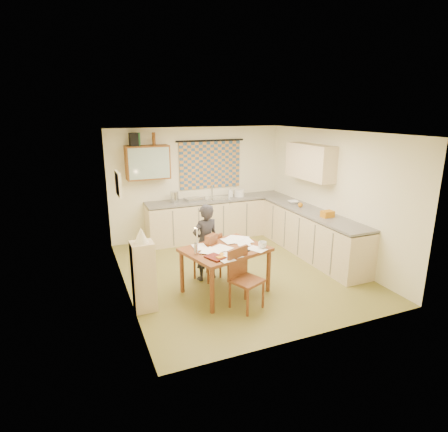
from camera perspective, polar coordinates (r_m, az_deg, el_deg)
name	(u,v)px	position (r m, az deg, el deg)	size (l,w,h in m)	color
floor	(238,271)	(6.96, 2.15, -8.43)	(4.00, 4.50, 0.02)	olive
ceiling	(240,131)	(6.36, 2.39, 12.75)	(4.00, 4.50, 0.02)	white
wall_back	(198,183)	(8.61, -4.05, 5.06)	(4.00, 0.02, 2.50)	#FBF4CA
wall_front	(316,247)	(4.68, 13.90, -4.59)	(4.00, 0.02, 2.50)	#FBF4CA
wall_left	(121,217)	(6.02, -15.40, -0.16)	(0.02, 4.50, 2.50)	#FBF4CA
wall_right	(332,195)	(7.59, 16.20, 3.02)	(0.02, 4.50, 2.50)	#FBF4CA
window_blind	(210,165)	(8.60, -2.10, 7.78)	(1.45, 0.03, 1.05)	#32577E
curtain_rod	(210,141)	(8.53, -2.09, 11.42)	(0.04, 0.04, 1.60)	black
wall_cabinet	(148,162)	(8.06, -11.56, 8.01)	(0.90, 0.34, 0.70)	#623410
wall_cabinet_glass	(149,163)	(7.90, -11.31, 7.87)	(0.84, 0.02, 0.64)	#99B2A5
upper_cabinet_right	(310,162)	(7.82, 12.98, 8.07)	(0.34, 1.30, 0.70)	beige
framed_print	(118,184)	(6.31, -15.82, 4.73)	(0.04, 0.50, 0.40)	#F2EACD
print_canvas	(120,184)	(6.31, -15.60, 4.75)	(0.01, 0.42, 0.32)	white
counter_back	(218,218)	(8.64, -0.85, -0.31)	(3.30, 0.62, 0.92)	beige
counter_right	(311,234)	(7.75, 13.15, -2.63)	(0.62, 2.95, 0.92)	beige
stove	(348,253)	(6.95, 18.40, -5.39)	(0.56, 0.56, 0.86)	white
sink	(217,200)	(8.52, -1.02, 2.44)	(0.55, 0.45, 0.10)	silver
tap	(212,191)	(8.62, -1.83, 3.82)	(0.03, 0.03, 0.28)	silver
dish_rack	(193,199)	(8.32, -4.71, 2.55)	(0.35, 0.30, 0.06)	silver
kettle	(174,197)	(8.18, -7.56, 2.89)	(0.18, 0.18, 0.24)	silver
mixing_bowl	(239,193)	(8.70, 2.35, 3.52)	(0.24, 0.24, 0.16)	white
soap_bottle	(230,192)	(8.66, 0.99, 3.65)	(0.12, 0.12, 0.21)	white
bowl	(293,202)	(8.18, 10.49, 2.10)	(0.27, 0.27, 0.06)	white
orange_bag	(327,214)	(7.25, 15.49, 0.30)	(0.22, 0.16, 0.12)	#C57710
fruit_orange	(300,205)	(7.87, 11.55, 1.67)	(0.10, 0.10, 0.10)	#C57710
speaker	(134,139)	(7.97, -13.60, 11.28)	(0.16, 0.20, 0.26)	black
bottle_green	(139,139)	(7.98, -12.88, 11.33)	(0.07, 0.07, 0.26)	#195926
bottle_brown	(154,139)	(8.04, -10.66, 11.48)	(0.07, 0.07, 0.26)	#623410
dining_table	(225,270)	(6.06, 0.20, -8.21)	(1.45, 1.24, 0.75)	brown
chair_far	(208,265)	(6.58, -2.42, -7.42)	(0.50, 0.50, 0.82)	brown
chair_near	(246,290)	(5.66, 3.32, -11.20)	(0.53, 0.53, 0.90)	brown
person	(206,242)	(6.41, -2.82, -4.04)	(0.55, 0.42, 1.35)	black
shelf_stand	(144,277)	(5.61, -12.13, -9.01)	(0.32, 0.30, 1.05)	beige
lampshade	(141,235)	(5.38, -12.52, -2.86)	(0.20, 0.20, 0.22)	#F2EACD
letter_rack	(211,240)	(6.07, -1.97, -3.61)	(0.22, 0.10, 0.16)	brown
mug	(262,245)	(5.94, 5.88, -4.39)	(0.18, 0.18, 0.11)	white
magazine	(210,259)	(5.46, -2.16, -6.62)	(0.30, 0.34, 0.03)	maroon
book	(210,255)	(5.63, -2.16, -5.96)	(0.26, 0.30, 0.02)	#C57710
orange_box	(221,258)	(5.49, -0.53, -6.40)	(0.12, 0.08, 0.04)	#C57710
eyeglasses	(246,251)	(5.79, 3.38, -5.39)	(0.13, 0.04, 0.02)	black
candle_holder	(196,249)	(5.66, -4.28, -5.01)	(0.06, 0.06, 0.18)	silver
candle	(197,236)	(5.61, -4.13, -3.02)	(0.02, 0.02, 0.22)	white
candle_flame	(195,228)	(5.57, -4.46, -1.85)	(0.02, 0.02, 0.02)	#FFCC66
papers	(230,246)	(6.00, 0.99, -4.56)	(1.07, 1.13, 0.02)	white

